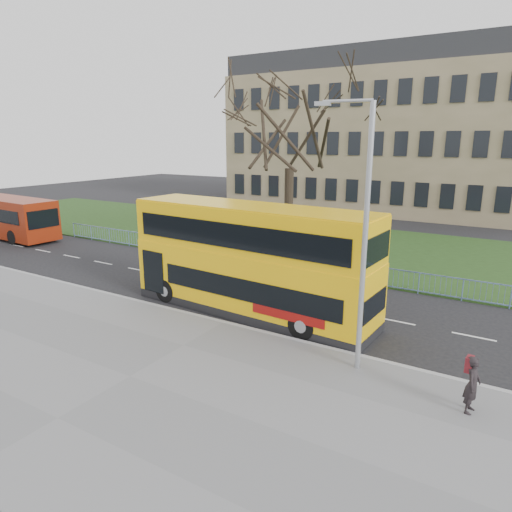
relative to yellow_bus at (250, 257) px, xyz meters
The scene contains 11 objects.
ground 2.53m from the yellow_bus, 130.04° to the right, with size 120.00×120.00×0.00m, color black.
pavement 7.40m from the yellow_bus, 91.54° to the right, with size 80.00×10.50×0.12m, color slate.
kerb 3.03m from the yellow_bus, 96.05° to the right, with size 80.00×0.20×0.14m, color gray.
grass_verge 14.29m from the yellow_bus, 90.77° to the left, with size 80.00×15.40×0.08m, color #1D3312.
guard_railing 6.68m from the yellow_bus, 91.69° to the left, with size 40.00×0.12×1.10m, color #708EC7, non-canonical shape.
bare_tree 11.11m from the yellow_bus, 108.06° to the left, with size 9.30×9.30×13.28m, color black, non-canonical shape.
civic_building 35.45m from the yellow_bus, 98.48° to the left, with size 30.00×15.00×14.00m, color #7B6E4E.
yellow_bus is the anchor object (origin of this frame).
red_bus 25.67m from the yellow_bus, behind, with size 11.86×3.29×3.09m.
pedestrian 10.06m from the yellow_bus, 20.49° to the right, with size 0.60×0.39×1.65m, color black.
street_lamp 6.69m from the yellow_bus, 25.10° to the right, with size 1.78×0.45×8.45m.
Camera 1 is at (10.22, -15.87, 7.46)m, focal length 32.00 mm.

